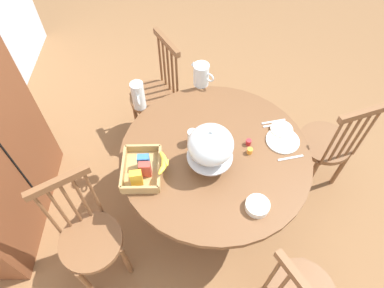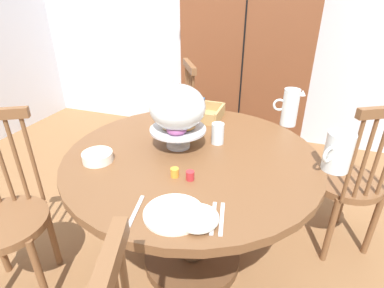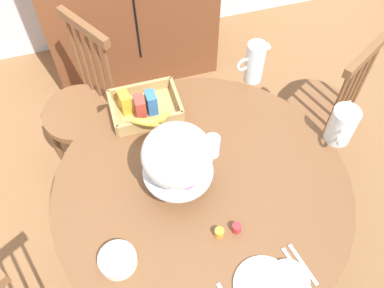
% 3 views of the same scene
% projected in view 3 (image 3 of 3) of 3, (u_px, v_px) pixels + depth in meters
% --- Properties ---
extents(ground_plane, '(10.00, 10.00, 0.00)m').
position_uv_depth(ground_plane, '(180.00, 241.00, 2.37)').
color(ground_plane, brown).
extents(dining_table, '(1.24, 1.24, 0.74)m').
position_uv_depth(dining_table, '(201.00, 209.00, 1.89)').
color(dining_table, brown).
rests_on(dining_table, ground_plane).
extents(windsor_chair_near_window, '(0.45, 0.45, 0.97)m').
position_uv_depth(windsor_chair_near_window, '(83.00, 110.00, 2.33)').
color(windsor_chair_near_window, brown).
rests_on(windsor_chair_near_window, ground_plane).
extents(windsor_chair_far_side, '(0.46, 0.45, 0.97)m').
position_uv_depth(windsor_chair_far_side, '(315.00, 109.00, 2.34)').
color(windsor_chair_far_side, brown).
rests_on(windsor_chair_far_side, ground_plane).
extents(pastry_stand_with_dome, '(0.28, 0.28, 0.34)m').
position_uv_depth(pastry_stand_with_dome, '(177.00, 157.00, 1.57)').
color(pastry_stand_with_dome, silver).
rests_on(pastry_stand_with_dome, dining_table).
extents(orange_juice_pitcher, '(0.14, 0.17, 0.18)m').
position_uv_depth(orange_juice_pitcher, '(341.00, 126.00, 1.80)').
color(orange_juice_pitcher, silver).
rests_on(orange_juice_pitcher, dining_table).
extents(milk_pitcher, '(0.17, 0.09, 0.22)m').
position_uv_depth(milk_pitcher, '(254.00, 64.00, 2.00)').
color(milk_pitcher, silver).
rests_on(milk_pitcher, dining_table).
extents(cereal_basket, '(0.32, 0.30, 0.12)m').
position_uv_depth(cereal_basket, '(144.00, 108.00, 1.91)').
color(cereal_basket, tan).
rests_on(cereal_basket, dining_table).
extents(china_plate_large, '(0.22, 0.22, 0.01)m').
position_uv_depth(china_plate_large, '(264.00, 286.00, 1.48)').
color(china_plate_large, white).
rests_on(china_plate_large, dining_table).
extents(china_plate_small, '(0.15, 0.15, 0.01)m').
position_uv_depth(china_plate_small, '(289.00, 280.00, 1.49)').
color(china_plate_small, white).
rests_on(china_plate_small, china_plate_large).
extents(cereal_bowl, '(0.14, 0.14, 0.04)m').
position_uv_depth(cereal_bowl, '(118.00, 260.00, 1.52)').
color(cereal_bowl, white).
rests_on(cereal_bowl, dining_table).
extents(drinking_glass, '(0.06, 0.06, 0.11)m').
position_uv_depth(drinking_glass, '(212.00, 146.00, 1.77)').
color(drinking_glass, silver).
rests_on(drinking_glass, dining_table).
extents(jam_jar_strawberry, '(0.04, 0.04, 0.04)m').
position_uv_depth(jam_jar_strawberry, '(237.00, 228.00, 1.60)').
color(jam_jar_strawberry, '#B7282D').
rests_on(jam_jar_strawberry, dining_table).
extents(jam_jar_apricot, '(0.04, 0.04, 0.04)m').
position_uv_depth(jam_jar_apricot, '(219.00, 233.00, 1.59)').
color(jam_jar_apricot, orange).
rests_on(jam_jar_apricot, dining_table).
extents(table_knife, '(0.05, 0.17, 0.01)m').
position_uv_depth(table_knife, '(296.00, 268.00, 1.52)').
color(table_knife, silver).
rests_on(table_knife, dining_table).
extents(dinner_fork, '(0.05, 0.17, 0.01)m').
position_uv_depth(dinner_fork, '(303.00, 264.00, 1.53)').
color(dinner_fork, silver).
rests_on(dinner_fork, dining_table).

